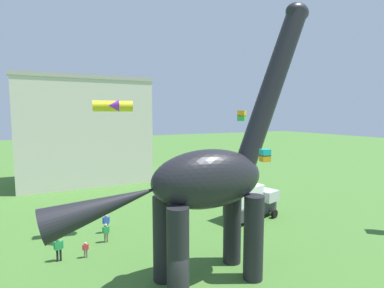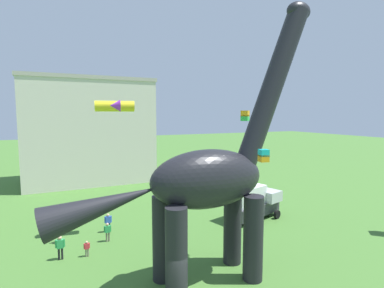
# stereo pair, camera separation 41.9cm
# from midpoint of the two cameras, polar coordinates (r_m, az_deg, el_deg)

# --- Properties ---
(dinosaur_sculpture) EXTENTS (16.26, 3.45, 17.00)m
(dinosaur_sculpture) POSITION_cam_midpoint_polar(r_m,az_deg,el_deg) (17.18, 3.59, -6.77)
(dinosaur_sculpture) COLOR black
(dinosaur_sculpture) RESTS_ON ground_plane
(parked_box_truck) EXTENTS (5.96, 3.54, 3.20)m
(parked_box_truck) POSITION_cam_midpoint_polar(r_m,az_deg,el_deg) (28.98, 12.01, -10.84)
(parked_box_truck) COLOR #38383D
(parked_box_truck) RESTS_ON ground_plane
(person_near_flyer) EXTENTS (0.42, 0.19, 1.12)m
(person_near_flyer) POSITION_cam_midpoint_polar(r_m,az_deg,el_deg) (22.79, -19.20, -18.35)
(person_near_flyer) COLOR #6B6056
(person_near_flyer) RESTS_ON ground_plane
(person_watching_child) EXTENTS (0.62, 0.27, 1.67)m
(person_watching_child) POSITION_cam_midpoint_polar(r_m,az_deg,el_deg) (22.86, -23.69, -17.55)
(person_watching_child) COLOR black
(person_watching_child) RESTS_ON ground_plane
(person_vendor_side) EXTENTS (0.60, 0.26, 1.60)m
(person_vendor_side) POSITION_cam_midpoint_polar(r_m,az_deg,el_deg) (26.39, -15.49, -14.16)
(person_vendor_side) COLOR black
(person_vendor_side) RESTS_ON ground_plane
(person_strolling_adult) EXTENTS (0.56, 0.25, 1.49)m
(person_strolling_adult) POSITION_cam_midpoint_polar(r_m,az_deg,el_deg) (24.63, -15.56, -15.80)
(person_strolling_adult) COLOR #6B6056
(person_strolling_adult) RESTS_ON ground_plane
(kite_near_high) EXTENTS (0.98, 1.23, 0.26)m
(kite_near_high) POSITION_cam_midpoint_polar(r_m,az_deg,el_deg) (39.88, 1.08, -1.95)
(kite_near_high) COLOR purple
(kite_trailing) EXTENTS (1.19, 1.19, 1.20)m
(kite_trailing) POSITION_cam_midpoint_polar(r_m,az_deg,el_deg) (35.08, 10.58, 5.40)
(kite_trailing) COLOR orange
(kite_mid_center) EXTENTS (0.50, 0.50, 0.61)m
(kite_mid_center) POSITION_cam_midpoint_polar(r_m,az_deg,el_deg) (14.86, 14.49, -2.19)
(kite_mid_center) COLOR #19B2B7
(kite_drifting) EXTENTS (3.11, 2.79, 0.89)m
(kite_drifting) POSITION_cam_midpoint_polar(r_m,az_deg,el_deg) (23.73, -14.23, 7.13)
(kite_drifting) COLOR yellow
(background_building_block) EXTENTS (17.73, 10.39, 14.96)m
(background_building_block) POSITION_cam_midpoint_polar(r_m,az_deg,el_deg) (46.00, -19.01, 2.50)
(background_building_block) COLOR beige
(background_building_block) RESTS_ON ground_plane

